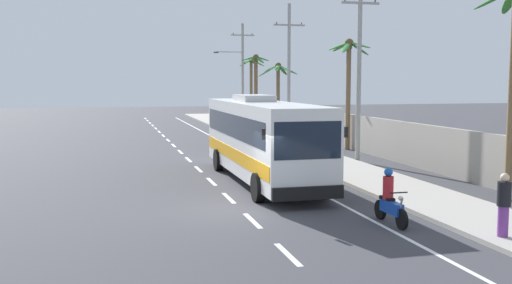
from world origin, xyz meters
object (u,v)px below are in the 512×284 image
Objects in this scene: pedestrian_near_kerb at (309,135)px; utility_pole_distant at (242,71)px; palm_third at (349,71)px; palm_second at (278,81)px; palm_farthest at (256,80)px; utility_pole_far at (289,69)px; coach_bus_foreground at (262,137)px; pedestrian_far_walk at (504,203)px; palm_nearest at (251,77)px; utility_pole_mid at (359,65)px; motorcycle_beside_bus at (390,201)px; pedestrian_midwalk at (294,132)px.

pedestrian_near_kerb is 0.17× the size of utility_pole_distant.
utility_pole_distant is 1.41× the size of palm_third.
palm_second is 0.88× the size of palm_farthest.
palm_third is at bearing -79.97° from utility_pole_far.
pedestrian_far_walk is (3.79, -10.72, -0.86)m from coach_bus_foreground.
palm_third is at bearing -80.48° from pedestrian_near_kerb.
pedestrian_far_walk is 0.29× the size of palm_second.
utility_pole_distant is 3.04m from palm_nearest.
pedestrian_near_kerb is at bearing 100.53° from utility_pole_mid.
palm_second is 0.86× the size of palm_third.
pedestrian_far_walk is at bearing -99.81° from utility_pole_mid.
palm_second is (3.15, 17.47, 3.24)m from pedestrian_near_kerb.
motorcycle_beside_bus is 19.78m from pedestrian_midwalk.
utility_pole_mid is 22.59m from palm_second.
coach_bus_foreground is 8.61m from utility_pole_mid.
utility_pole_mid reaches higher than motorcycle_beside_bus.
utility_pole_far reaches higher than palm_farthest.
palm_nearest is (1.34, 29.10, -0.48)m from utility_pole_mid.
palm_nearest is 6.70m from palm_second.
palm_nearest is 0.98× the size of palm_farthest.
coach_bus_foreground is 34.79m from palm_nearest.
coach_bus_foreground is 1.22× the size of utility_pole_distant.
palm_farthest is at bearing -98.19° from palm_nearest.
utility_pole_distant is at bearing 90.50° from utility_pole_mid.
utility_pole_far is at bearing -91.99° from palm_farthest.
utility_pole_distant is (2.44, 41.97, 4.13)m from pedestrian_far_walk.
palm_nearest is at bearing -75.06° from pedestrian_far_walk.
pedestrian_far_walk is at bearing -97.35° from palm_second.
utility_pole_mid reaches higher than pedestrian_near_kerb.
pedestrian_far_walk is 0.17× the size of utility_pole_far.
utility_pole_far is 1.67× the size of palm_second.
pedestrian_far_walk is (-1.26, -22.07, -0.02)m from pedestrian_midwalk.
coach_bus_foreground is 19.49m from utility_pole_far.
motorcycle_beside_bus is 18.25m from pedestrian_near_kerb.
palm_farthest is at bearing 39.93° from pedestrian_midwalk.
palm_farthest is (0.73, 24.86, -0.74)m from utility_pole_mid.
palm_second is at bearing 78.37° from utility_pole_far.
pedestrian_far_walk is at bearing -136.64° from pedestrian_midwalk.
utility_pole_distant is at bearing -121.62° from palm_nearest.
utility_pole_distant is at bearing -73.24° from pedestrian_far_walk.
palm_second is (2.22, 22.46, -0.89)m from utility_pole_mid.
utility_pole_far is 1.02× the size of utility_pole_distant.
pedestrian_near_kerb is (5.53, 9.70, -0.92)m from coach_bus_foreground.
pedestrian_near_kerb is 9.35m from utility_pole_far.
pedestrian_midwalk is 0.18× the size of utility_pole_far.
palm_nearest is 0.97× the size of palm_third.
pedestrian_far_walk is (1.99, -2.56, 0.36)m from motorcycle_beside_bus.
coach_bus_foreground is at bearing -157.38° from pedestrian_midwalk.
palm_second is at bearing -59.04° from utility_pole_distant.
palm_farthest is (5.39, 37.72, 3.69)m from motorcycle_beside_bus.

